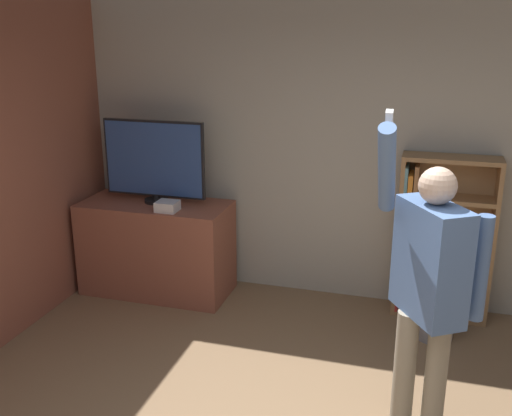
{
  "coord_description": "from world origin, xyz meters",
  "views": [
    {
      "loc": [
        0.55,
        -2.32,
        2.49
      ],
      "look_at": [
        -0.62,
        1.62,
        1.19
      ],
      "focal_mm": 42.0,
      "sensor_mm": 36.0,
      "label": 1
    }
  ],
  "objects_px": {
    "game_console": "(167,206)",
    "waste_bin": "(435,319)",
    "bookshelf": "(436,239)",
    "television": "(154,161)",
    "person": "(428,284)"
  },
  "relations": [
    {
      "from": "television",
      "to": "waste_bin",
      "type": "xyz_separation_m",
      "value": [
        2.55,
        -0.22,
        -1.1
      ]
    },
    {
      "from": "bookshelf",
      "to": "waste_bin",
      "type": "height_order",
      "value": "bookshelf"
    },
    {
      "from": "bookshelf",
      "to": "waste_bin",
      "type": "relative_size",
      "value": 4.34
    },
    {
      "from": "person",
      "to": "waste_bin",
      "type": "relative_size",
      "value": 6.31
    },
    {
      "from": "game_console",
      "to": "person",
      "type": "bearing_deg",
      "value": -31.68
    },
    {
      "from": "game_console",
      "to": "waste_bin",
      "type": "height_order",
      "value": "game_console"
    },
    {
      "from": "game_console",
      "to": "bookshelf",
      "type": "height_order",
      "value": "bookshelf"
    },
    {
      "from": "bookshelf",
      "to": "television",
      "type": "bearing_deg",
      "value": -174.97
    },
    {
      "from": "game_console",
      "to": "waste_bin",
      "type": "bearing_deg",
      "value": 0.17
    },
    {
      "from": "game_console",
      "to": "waste_bin",
      "type": "distance_m",
      "value": 2.45
    },
    {
      "from": "television",
      "to": "game_console",
      "type": "xyz_separation_m",
      "value": [
        0.21,
        -0.22,
        -0.35
      ]
    },
    {
      "from": "television",
      "to": "waste_bin",
      "type": "height_order",
      "value": "television"
    },
    {
      "from": "bookshelf",
      "to": "person",
      "type": "relative_size",
      "value": 0.69
    },
    {
      "from": "waste_bin",
      "to": "television",
      "type": "bearing_deg",
      "value": 175.15
    },
    {
      "from": "television",
      "to": "game_console",
      "type": "bearing_deg",
      "value": -46.16
    }
  ]
}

